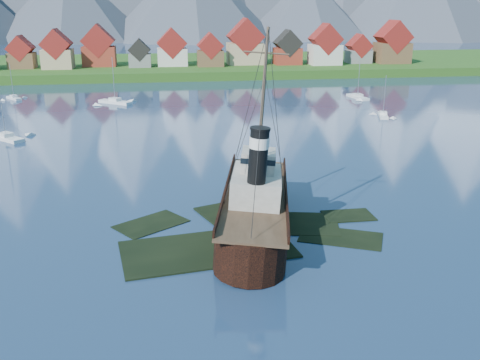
{
  "coord_description": "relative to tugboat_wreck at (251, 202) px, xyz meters",
  "views": [
    {
      "loc": [
        -7.25,
        -53.38,
        24.64
      ],
      "look_at": [
        1.65,
        6.0,
        5.0
      ],
      "focal_mm": 40.0,
      "sensor_mm": 36.0,
      "label": 1
    }
  ],
  "objects": [
    {
      "name": "shore_bank",
      "position": [
        -2.6,
        166.21,
        -3.01
      ],
      "size": [
        600.0,
        80.0,
        3.2
      ],
      "primitive_type": "cube",
      "color": "#1F4112",
      "rests_on": "ground"
    },
    {
      "name": "tugboat_wreck",
      "position": [
        0.0,
        0.0,
        0.0
      ],
      "size": [
        7.03,
        30.28,
        24.0
      ],
      "rotation": [
        0.0,
        0.06,
        -0.21
      ],
      "color": "black",
      "rests_on": "ground"
    },
    {
      "name": "seawall",
      "position": [
        -2.6,
        128.21,
        -3.01
      ],
      "size": [
        600.0,
        2.5,
        2.0
      ],
      "primitive_type": "cube",
      "color": "#3F3D38",
      "rests_on": "ground"
    },
    {
      "name": "ground",
      "position": [
        -2.6,
        -3.79,
        -3.01
      ],
      "size": [
        1400.0,
        1400.0,
        0.0
      ],
      "primitive_type": "plane",
      "color": "navy",
      "rests_on": "ground"
    },
    {
      "name": "sailboat_d",
      "position": [
        41.34,
        59.44,
        -2.79
      ],
      "size": [
        3.91,
        7.49,
        9.94
      ],
      "rotation": [
        0.0,
        0.0,
        -0.3
      ],
      "color": "silver",
      "rests_on": "ground"
    },
    {
      "name": "sailboat_f",
      "position": [
        -49.8,
        97.48,
        -2.77
      ],
      "size": [
        5.25,
        6.25,
        10.13
      ],
      "rotation": [
        0.0,
        0.0,
        0.64
      ],
      "color": "silver",
      "rests_on": "ground"
    },
    {
      "name": "town",
      "position": [
        -35.72,
        148.4,
        5.97
      ],
      "size": [
        250.96,
        16.69,
        17.3
      ],
      "color": "maroon",
      "rests_on": "ground"
    },
    {
      "name": "sailboat_a",
      "position": [
        -39.64,
        48.82,
        -2.76
      ],
      "size": [
        8.24,
        8.38,
        11.48
      ],
      "rotation": [
        0.0,
        0.0,
        0.77
      ],
      "color": "silver",
      "rests_on": "ground"
    },
    {
      "name": "sailboat_c",
      "position": [
        -21.66,
        86.59,
        -2.73
      ],
      "size": [
        9.21,
        7.9,
        12.57
      ],
      "rotation": [
        0.0,
        0.0,
        0.91
      ],
      "color": "silver",
      "rests_on": "ground"
    },
    {
      "name": "sailboat_e",
      "position": [
        44.66,
        85.02,
        -2.78
      ],
      "size": [
        3.61,
        9.59,
        10.86
      ],
      "rotation": [
        0.0,
        0.0,
        0.14
      ],
      "color": "silver",
      "rests_on": "ground"
    },
    {
      "name": "shoal",
      "position": [
        -0.83,
        -1.64,
        -3.36
      ],
      "size": [
        31.71,
        21.24,
        1.14
      ],
      "color": "black",
      "rests_on": "ground"
    }
  ]
}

